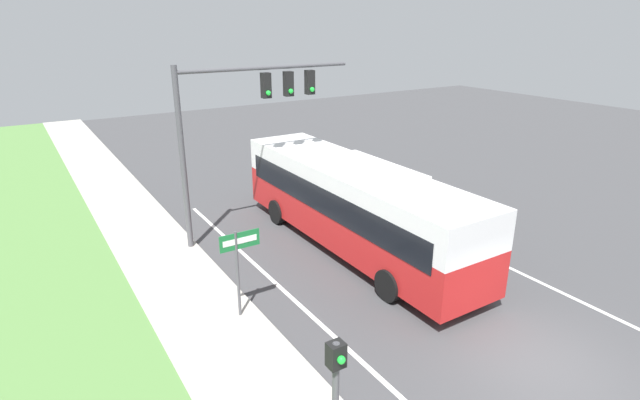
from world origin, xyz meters
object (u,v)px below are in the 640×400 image
bus (353,201)px  signal_gantry (243,111)px  street_sign (239,258)px  pedestrian_signal (336,393)px

bus → signal_gantry: (-2.71, 3.06, 3.00)m
street_sign → bus: bearing=21.5°
pedestrian_signal → street_sign: size_ratio=1.15×
pedestrian_signal → signal_gantry: bearing=72.9°
bus → signal_gantry: size_ratio=1.68×
pedestrian_signal → street_sign: bearing=82.2°
bus → street_sign: (-5.31, -2.09, 0.02)m
bus → pedestrian_signal: 10.06m
pedestrian_signal → street_sign: 5.95m
signal_gantry → pedestrian_signal: size_ratio=2.23×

